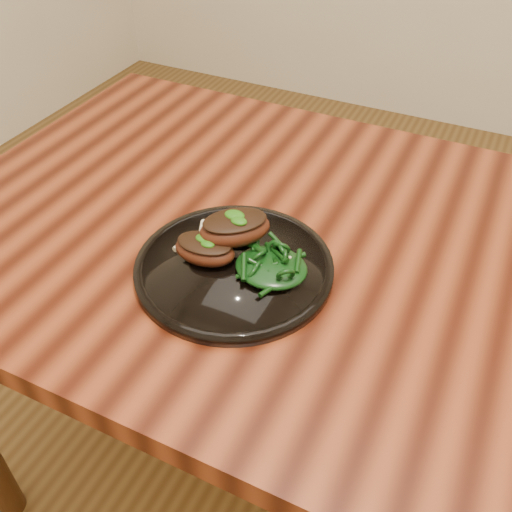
{
  "coord_description": "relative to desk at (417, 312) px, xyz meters",
  "views": [
    {
      "loc": [
        0.04,
        -0.66,
        1.31
      ],
      "look_at": [
        -0.22,
        -0.11,
        0.78
      ],
      "focal_mm": 40.0,
      "sensor_mm": 36.0,
      "label": 1
    }
  ],
  "objects": [
    {
      "name": "plate",
      "position": [
        -0.25,
        -0.12,
        0.09
      ],
      "size": [
        0.29,
        0.29,
        0.02
      ],
      "color": "black",
      "rests_on": "desk"
    },
    {
      "name": "lamb_chop_back",
      "position": [
        -0.26,
        -0.09,
        0.14
      ],
      "size": [
        0.12,
        0.12,
        0.05
      ],
      "color": "#491C0E",
      "rests_on": "plate"
    },
    {
      "name": "greens_heap",
      "position": [
        -0.2,
        -0.12,
        0.12
      ],
      "size": [
        0.1,
        0.1,
        0.04
      ],
      "color": "black",
      "rests_on": "plate"
    },
    {
      "name": "herb_smear",
      "position": [
        -0.29,
        -0.06,
        0.1
      ],
      "size": [
        0.09,
        0.06,
        0.01
      ],
      "primitive_type": "ellipsoid",
      "color": "#144B08",
      "rests_on": "plate"
    },
    {
      "name": "lamb_chop_front",
      "position": [
        -0.29,
        -0.13,
        0.12
      ],
      "size": [
        0.1,
        0.07,
        0.04
      ],
      "color": "#491C0E",
      "rests_on": "plate"
    },
    {
      "name": "desk",
      "position": [
        0.0,
        0.0,
        0.0
      ],
      "size": [
        1.6,
        0.8,
        0.75
      ],
      "color": "#361006",
      "rests_on": "ground"
    }
  ]
}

